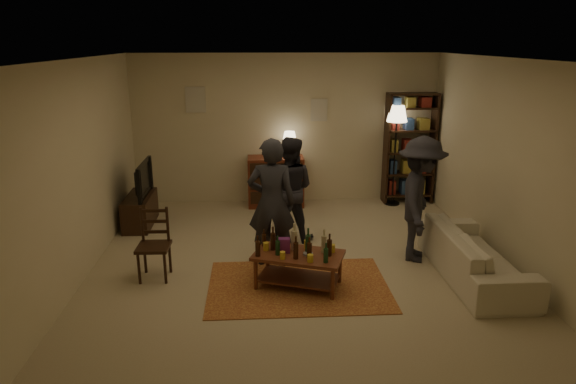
{
  "coord_description": "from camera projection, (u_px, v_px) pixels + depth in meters",
  "views": [
    {
      "loc": [
        -0.54,
        -6.24,
        2.93
      ],
      "look_at": [
        -0.14,
        0.1,
        1.03
      ],
      "focal_mm": 32.0,
      "sensor_mm": 36.0,
      "label": 1
    }
  ],
  "objects": [
    {
      "name": "floor",
      "position": [
        299.0,
        268.0,
        6.84
      ],
      "size": [
        6.0,
        6.0,
        0.0
      ],
      "primitive_type": "plane",
      "color": "#C6B793",
      "rests_on": "ground"
    },
    {
      "name": "room_shell",
      "position": [
        250.0,
        104.0,
        9.13
      ],
      "size": [
        6.0,
        6.0,
        6.0
      ],
      "color": "beige",
      "rests_on": "ground"
    },
    {
      "name": "rug",
      "position": [
        298.0,
        286.0,
        6.33
      ],
      "size": [
        2.2,
        1.5,
        0.01
      ],
      "primitive_type": "cube",
      "color": "maroon",
      "rests_on": "ground"
    },
    {
      "name": "coffee_table",
      "position": [
        298.0,
        257.0,
        6.22
      ],
      "size": [
        1.19,
        0.9,
        0.77
      ],
      "rotation": [
        0.0,
        0.0,
        -0.34
      ],
      "color": "brown",
      "rests_on": "ground"
    },
    {
      "name": "dining_chair",
      "position": [
        154.0,
        241.0,
        6.47
      ],
      "size": [
        0.41,
        0.41,
        0.92
      ],
      "rotation": [
        0.0,
        0.0,
        -0.03
      ],
      "color": "#331B11",
      "rests_on": "ground"
    },
    {
      "name": "tv_stand",
      "position": [
        140.0,
        203.0,
        8.3
      ],
      "size": [
        0.4,
        1.0,
        1.06
      ],
      "color": "#331B11",
      "rests_on": "ground"
    },
    {
      "name": "dresser",
      "position": [
        276.0,
        180.0,
        9.29
      ],
      "size": [
        1.0,
        0.5,
        1.36
      ],
      "color": "maroon",
      "rests_on": "ground"
    },
    {
      "name": "bookshelf",
      "position": [
        409.0,
        147.0,
        9.34
      ],
      "size": [
        0.9,
        0.34,
        2.02
      ],
      "color": "#331B11",
      "rests_on": "ground"
    },
    {
      "name": "floor_lamp",
      "position": [
        397.0,
        121.0,
        9.05
      ],
      "size": [
        0.36,
        0.36,
        1.81
      ],
      "color": "black",
      "rests_on": "ground"
    },
    {
      "name": "sofa",
      "position": [
        475.0,
        254.0,
        6.5
      ],
      "size": [
        0.81,
        2.08,
        0.61
      ],
      "primitive_type": "imported",
      "rotation": [
        0.0,
        0.0,
        1.57
      ],
      "color": "beige",
      "rests_on": "ground"
    },
    {
      "name": "person_left",
      "position": [
        272.0,
        203.0,
        6.71
      ],
      "size": [
        0.67,
        0.48,
        1.73
      ],
      "primitive_type": "imported",
      "rotation": [
        0.0,
        0.0,
        3.04
      ],
      "color": "#26272D",
      "rests_on": "ground"
    },
    {
      "name": "person_right",
      "position": [
        289.0,
        189.0,
        7.63
      ],
      "size": [
        0.9,
        0.78,
        1.57
      ],
      "primitive_type": "imported",
      "rotation": [
        0.0,
        0.0,
        2.86
      ],
      "color": "#232229",
      "rests_on": "ground"
    },
    {
      "name": "person_by_sofa",
      "position": [
        420.0,
        200.0,
        6.9
      ],
      "size": [
        0.97,
        1.25,
        1.71
      ],
      "primitive_type": "imported",
      "rotation": [
        0.0,
        0.0,
        1.23
      ],
      "color": "#25252D",
      "rests_on": "ground"
    }
  ]
}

